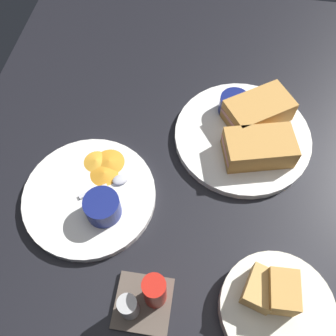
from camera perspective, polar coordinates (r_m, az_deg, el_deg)
The scene contains 12 objects.
ground_plane at distance 74.58cm, azimuth 10.07°, elevation -0.36°, with size 110.00×110.00×3.00cm, color black.
plate_sandwich_main at distance 76.55cm, azimuth 11.49°, elevation 4.81°, with size 27.61×27.61×1.60cm, color white.
sandwich_half_near at distance 71.81cm, azimuth 13.98°, elevation 3.09°, with size 14.59×10.61×4.80cm.
sandwich_half_far at distance 77.22cm, azimuth 13.87°, elevation 8.71°, with size 15.02×13.63×4.80cm.
ramekin_dark_sauce at distance 77.53cm, azimuth 10.26°, elevation 9.73°, with size 6.07×6.07×4.03cm.
spoon_by_dark_ramekin at distance 76.78cm, azimuth 12.28°, elevation 6.30°, with size 7.45×8.54×0.80cm.
plate_chips_companion at distance 69.78cm, azimuth -12.11°, elevation -4.27°, with size 24.59×24.59×1.60cm, color white.
ramekin_light_gravy at distance 64.92cm, azimuth -10.18°, elevation -5.97°, with size 6.32×6.32×4.30cm.
spoon_by_gravy_ramekin at distance 68.96cm, azimuth -8.36°, elevation -2.18°, with size 8.90×6.92×0.80cm.
plantain_chip_scatter at distance 71.16cm, azimuth -9.96°, elevation 0.44°, with size 9.93×10.68×0.60cm.
bread_basket_rear at distance 63.19cm, azimuth 16.41°, elevation -19.92°, with size 17.98×17.98×7.88cm.
condiment_caddy at distance 59.97cm, azimuth -3.59°, elevation -19.67°, with size 9.00×9.00×9.50cm.
Camera 1 is at (7.45, 37.89, 62.30)cm, focal length 39.14 mm.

